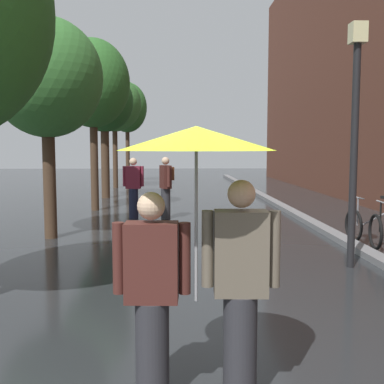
{
  "coord_description": "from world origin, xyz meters",
  "views": [
    {
      "loc": [
        -0.31,
        -3.5,
        1.97
      ],
      "look_at": [
        -0.06,
        2.94,
        1.35
      ],
      "focal_mm": 43.69,
      "sensor_mm": 36.0,
      "label": 1
    }
  ],
  "objects_px": {
    "street_tree_1": "(47,79)",
    "street_tree_4": "(114,105)",
    "street_tree_5": "(127,108)",
    "pedestrian_walking_midground": "(166,186)",
    "couple_under_umbrella": "(197,219)",
    "pedestrian_walking_far": "(133,188)",
    "street_tree_3": "(104,103)",
    "street_lamp_post": "(355,126)",
    "street_tree_2": "(93,84)",
    "parked_bicycle_3": "(376,224)"
  },
  "relations": [
    {
      "from": "couple_under_umbrella",
      "to": "pedestrian_walking_midground",
      "type": "xyz_separation_m",
      "value": [
        -0.39,
        9.34,
        -0.53
      ]
    },
    {
      "from": "couple_under_umbrella",
      "to": "street_lamp_post",
      "type": "distance_m",
      "value": 4.92
    },
    {
      "from": "street_tree_3",
      "to": "couple_under_umbrella",
      "type": "xyz_separation_m",
      "value": [
        2.82,
        -14.78,
        -2.23
      ]
    },
    {
      "from": "street_tree_5",
      "to": "street_lamp_post",
      "type": "height_order",
      "value": "street_tree_5"
    },
    {
      "from": "street_tree_4",
      "to": "pedestrian_walking_far",
      "type": "height_order",
      "value": "street_tree_4"
    },
    {
      "from": "street_tree_1",
      "to": "street_tree_4",
      "type": "relative_size",
      "value": 0.88
    },
    {
      "from": "street_tree_5",
      "to": "couple_under_umbrella",
      "type": "distance_m",
      "value": 23.68
    },
    {
      "from": "street_tree_4",
      "to": "couple_under_umbrella",
      "type": "bearing_deg",
      "value": -81.17
    },
    {
      "from": "street_tree_5",
      "to": "pedestrian_walking_midground",
      "type": "relative_size",
      "value": 3.29
    },
    {
      "from": "street_tree_4",
      "to": "pedestrian_walking_far",
      "type": "distance_m",
      "value": 10.56
    },
    {
      "from": "street_tree_4",
      "to": "street_tree_3",
      "type": "bearing_deg",
      "value": -87.68
    },
    {
      "from": "street_tree_4",
      "to": "street_tree_5",
      "type": "relative_size",
      "value": 0.95
    },
    {
      "from": "couple_under_umbrella",
      "to": "pedestrian_walking_midground",
      "type": "distance_m",
      "value": 9.36
    },
    {
      "from": "street_tree_4",
      "to": "street_lamp_post",
      "type": "bearing_deg",
      "value": -69.53
    },
    {
      "from": "street_tree_2",
      "to": "street_lamp_post",
      "type": "relative_size",
      "value": 1.35
    },
    {
      "from": "street_tree_4",
      "to": "couple_under_umbrella",
      "type": "distance_m",
      "value": 19.8
    },
    {
      "from": "street_tree_1",
      "to": "pedestrian_walking_midground",
      "type": "distance_m",
      "value": 4.4
    },
    {
      "from": "street_tree_2",
      "to": "couple_under_umbrella",
      "type": "xyz_separation_m",
      "value": [
        2.64,
        -11.18,
        -2.46
      ]
    },
    {
      "from": "street_tree_4",
      "to": "parked_bicycle_3",
      "type": "bearing_deg",
      "value": -62.05
    },
    {
      "from": "pedestrian_walking_far",
      "to": "parked_bicycle_3",
      "type": "bearing_deg",
      "value": -32.54
    },
    {
      "from": "street_tree_2",
      "to": "pedestrian_walking_midground",
      "type": "relative_size",
      "value": 3.09
    },
    {
      "from": "street_tree_5",
      "to": "pedestrian_walking_midground",
      "type": "height_order",
      "value": "street_tree_5"
    },
    {
      "from": "pedestrian_walking_far",
      "to": "couple_under_umbrella",
      "type": "bearing_deg",
      "value": -82.24
    },
    {
      "from": "street_tree_1",
      "to": "street_tree_4",
      "type": "height_order",
      "value": "street_tree_4"
    },
    {
      "from": "street_lamp_post",
      "to": "pedestrian_walking_midground",
      "type": "bearing_deg",
      "value": 120.31
    },
    {
      "from": "street_tree_2",
      "to": "street_tree_3",
      "type": "bearing_deg",
      "value": 92.92
    },
    {
      "from": "street_lamp_post",
      "to": "pedestrian_walking_far",
      "type": "xyz_separation_m",
      "value": [
        -4.03,
        5.48,
        -1.46
      ]
    },
    {
      "from": "parked_bicycle_3",
      "to": "pedestrian_walking_far",
      "type": "distance_m",
      "value": 6.38
    },
    {
      "from": "street_tree_2",
      "to": "street_tree_4",
      "type": "bearing_deg",
      "value": 92.59
    },
    {
      "from": "couple_under_umbrella",
      "to": "street_lamp_post",
      "type": "bearing_deg",
      "value": 55.56
    },
    {
      "from": "street_tree_3",
      "to": "parked_bicycle_3",
      "type": "height_order",
      "value": "street_tree_3"
    },
    {
      "from": "pedestrian_walking_midground",
      "to": "street_tree_2",
      "type": "bearing_deg",
      "value": 140.7
    },
    {
      "from": "parked_bicycle_3",
      "to": "street_tree_1",
      "type": "bearing_deg",
      "value": 174.8
    },
    {
      "from": "pedestrian_walking_far",
      "to": "street_tree_4",
      "type": "bearing_deg",
      "value": 99.83
    },
    {
      "from": "street_tree_1",
      "to": "parked_bicycle_3",
      "type": "distance_m",
      "value": 7.58
    },
    {
      "from": "street_tree_5",
      "to": "pedestrian_walking_midground",
      "type": "bearing_deg",
      "value": -80.25
    },
    {
      "from": "street_tree_2",
      "to": "street_tree_3",
      "type": "distance_m",
      "value": 3.6
    },
    {
      "from": "street_tree_4",
      "to": "pedestrian_walking_far",
      "type": "relative_size",
      "value": 3.18
    },
    {
      "from": "street_tree_5",
      "to": "couple_under_umbrella",
      "type": "height_order",
      "value": "street_tree_5"
    },
    {
      "from": "street_tree_2",
      "to": "pedestrian_walking_midground",
      "type": "distance_m",
      "value": 4.18
    },
    {
      "from": "couple_under_umbrella",
      "to": "pedestrian_walking_midground",
      "type": "bearing_deg",
      "value": 92.37
    },
    {
      "from": "street_tree_3",
      "to": "street_lamp_post",
      "type": "distance_m",
      "value": 12.21
    },
    {
      "from": "street_tree_1",
      "to": "street_tree_2",
      "type": "distance_m",
      "value": 4.53
    },
    {
      "from": "street_tree_3",
      "to": "pedestrian_walking_midground",
      "type": "height_order",
      "value": "street_tree_3"
    },
    {
      "from": "street_tree_3",
      "to": "street_tree_4",
      "type": "height_order",
      "value": "street_tree_4"
    },
    {
      "from": "street_tree_5",
      "to": "pedestrian_walking_far",
      "type": "relative_size",
      "value": 3.34
    },
    {
      "from": "street_tree_3",
      "to": "couple_under_umbrella",
      "type": "relative_size",
      "value": 2.3
    },
    {
      "from": "parked_bicycle_3",
      "to": "pedestrian_walking_midground",
      "type": "xyz_separation_m",
      "value": [
        -4.46,
        3.28,
        0.53
      ]
    },
    {
      "from": "street_tree_4",
      "to": "street_lamp_post",
      "type": "height_order",
      "value": "street_tree_4"
    },
    {
      "from": "street_tree_2",
      "to": "street_tree_5",
      "type": "relative_size",
      "value": 0.94
    }
  ]
}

